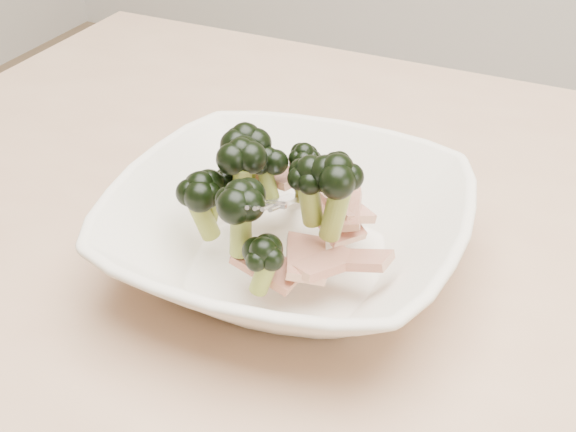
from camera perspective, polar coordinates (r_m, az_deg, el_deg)
The scene contains 2 objects.
dining_table at distance 0.73m, azimuth 9.92°, elevation -9.64°, with size 1.20×0.80×0.75m.
broccoli_dish at distance 0.63m, azimuth -0.14°, elevation -0.78°, with size 0.30×0.30×0.12m.
Camera 1 is at (0.11, -0.53, 1.15)m, focal length 50.00 mm.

